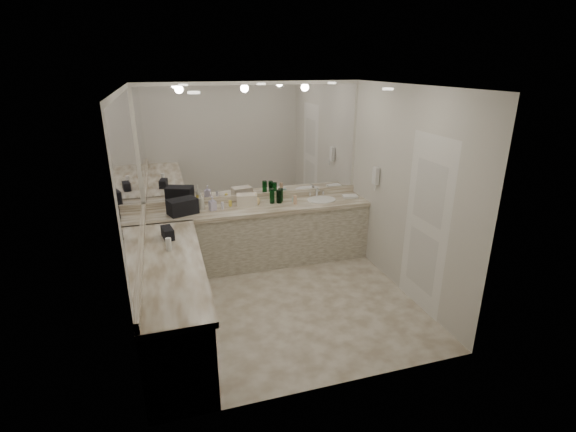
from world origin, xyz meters
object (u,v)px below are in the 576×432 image
object	(u,v)px
wall_phone	(376,176)
hand_towel	(350,196)
soap_bottle_a	(201,201)
soap_bottle_c	(256,199)
cream_cosmetic_case	(247,199)
black_toiletry_bag	(182,206)
sink	(321,200)
soap_bottle_b	(212,203)

from	to	relation	value
wall_phone	hand_towel	xyz separation A→B (m)	(-0.15, 0.48, -0.43)
wall_phone	soap_bottle_a	distance (m)	2.46
soap_bottle_c	cream_cosmetic_case	bearing A→B (deg)	165.18
soap_bottle_a	black_toiletry_bag	bearing A→B (deg)	-157.04
hand_towel	sink	bearing A→B (deg)	177.21
sink	black_toiletry_bag	distance (m)	2.03
soap_bottle_c	soap_bottle_a	bearing A→B (deg)	178.33
soap_bottle_b	soap_bottle_c	world-z (taller)	soap_bottle_b
sink	soap_bottle_a	size ratio (longest dim) A/B	1.90
black_toiletry_bag	soap_bottle_b	bearing A→B (deg)	3.89
wall_phone	soap_bottle_c	size ratio (longest dim) A/B	1.46
cream_cosmetic_case	hand_towel	distance (m)	1.58
black_toiletry_bag	soap_bottle_b	size ratio (longest dim) A/B	1.90
wall_phone	cream_cosmetic_case	distance (m)	1.86
sink	wall_phone	world-z (taller)	wall_phone
black_toiletry_bag	soap_bottle_a	xyz separation A→B (m)	(0.26, 0.11, 0.01)
wall_phone	black_toiletry_bag	distance (m)	2.70
cream_cosmetic_case	wall_phone	bearing A→B (deg)	-9.59
black_toiletry_bag	soap_bottle_c	xyz separation A→B (m)	(1.04, 0.09, -0.03)
cream_cosmetic_case	soap_bottle_b	xyz separation A→B (m)	(-0.50, -0.09, 0.02)
black_toiletry_bag	cream_cosmetic_case	world-z (taller)	black_toiletry_bag
soap_bottle_b	soap_bottle_c	bearing A→B (deg)	5.62
soap_bottle_a	soap_bottle_c	distance (m)	0.77
wall_phone	soap_bottle_a	bearing A→B (deg)	166.09
wall_phone	cream_cosmetic_case	world-z (taller)	wall_phone
hand_towel	soap_bottle_c	bearing A→B (deg)	176.60
soap_bottle_a	soap_bottle_b	xyz separation A→B (m)	(0.14, -0.08, -0.02)
sink	wall_phone	size ratio (longest dim) A/B	1.83
sink	soap_bottle_b	size ratio (longest dim) A/B	2.21
soap_bottle_b	sink	bearing A→B (deg)	-0.07
sink	soap_bottle_c	bearing A→B (deg)	176.31
black_toiletry_bag	cream_cosmetic_case	xyz separation A→B (m)	(0.91, 0.12, -0.02)
hand_towel	soap_bottle_c	size ratio (longest dim) A/B	1.31
black_toiletry_bag	soap_bottle_b	distance (m)	0.41
wall_phone	cream_cosmetic_case	size ratio (longest dim) A/B	0.82
sink	wall_phone	distance (m)	0.91
hand_towel	soap_bottle_b	size ratio (longest dim) A/B	1.09
soap_bottle_b	soap_bottle_c	size ratio (longest dim) A/B	1.21
sink	soap_bottle_a	xyz separation A→B (m)	(-1.76, 0.09, 0.12)
cream_cosmetic_case	soap_bottle_a	distance (m)	0.65
wall_phone	soap_bottle_b	bearing A→B (deg)	167.29
cream_cosmetic_case	hand_towel	xyz separation A→B (m)	(1.58, -0.12, -0.07)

